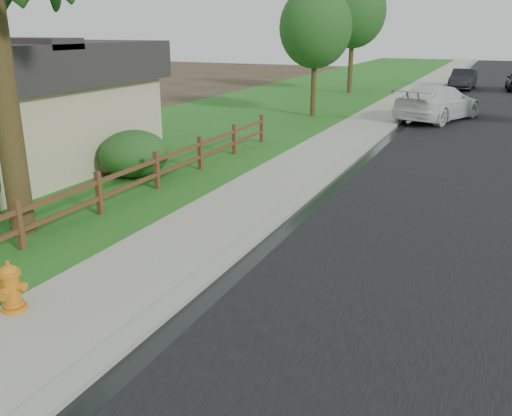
% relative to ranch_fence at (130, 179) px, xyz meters
% --- Properties ---
extents(ground, '(120.00, 120.00, 0.00)m').
position_rel_ranch_fence_xyz_m(ground, '(3.60, -6.40, -0.62)').
color(ground, '#382D1E').
extents(road, '(8.00, 90.00, 0.02)m').
position_rel_ranch_fence_xyz_m(road, '(8.20, 28.60, -0.61)').
color(road, black).
rests_on(road, ground).
extents(curb, '(0.40, 90.00, 0.12)m').
position_rel_ranch_fence_xyz_m(curb, '(4.00, 28.60, -0.56)').
color(curb, gray).
rests_on(curb, ground).
extents(wet_gutter, '(0.50, 90.00, 0.00)m').
position_rel_ranch_fence_xyz_m(wet_gutter, '(4.35, 28.60, -0.60)').
color(wet_gutter, black).
rests_on(wet_gutter, road).
extents(sidewalk, '(2.20, 90.00, 0.10)m').
position_rel_ranch_fence_xyz_m(sidewalk, '(2.70, 28.60, -0.57)').
color(sidewalk, '#9F9C8B').
rests_on(sidewalk, ground).
extents(grass_strip, '(1.60, 90.00, 0.06)m').
position_rel_ranch_fence_xyz_m(grass_strip, '(0.80, 28.60, -0.59)').
color(grass_strip, '#19581C').
rests_on(grass_strip, ground).
extents(lawn_near, '(9.00, 90.00, 0.04)m').
position_rel_ranch_fence_xyz_m(lawn_near, '(-4.40, 28.60, -0.60)').
color(lawn_near, '#19581C').
rests_on(lawn_near, ground).
extents(ranch_fence, '(0.12, 16.92, 1.10)m').
position_rel_ranch_fence_xyz_m(ranch_fence, '(0.00, 0.00, 0.00)').
color(ranch_fence, '#473317').
rests_on(ranch_fence, ground).
extents(fire_hydrant, '(0.55, 0.44, 0.83)m').
position_rel_ranch_fence_xyz_m(fire_hydrant, '(1.90, -5.56, -0.14)').
color(fire_hydrant, orange).
rests_on(fire_hydrant, sidewalk).
extents(white_suv, '(4.10, 6.24, 1.68)m').
position_rel_ranch_fence_xyz_m(white_suv, '(5.60, 16.88, 0.24)').
color(white_suv, silver).
rests_on(white_suv, road).
extents(dark_car_far, '(1.72, 4.46, 1.45)m').
position_rel_ranch_fence_xyz_m(dark_car_far, '(5.60, 32.29, 0.13)').
color(dark_car_far, black).
rests_on(dark_car_far, road).
extents(boulder, '(1.14, 0.92, 0.68)m').
position_rel_ranch_fence_xyz_m(boulder, '(-2.40, 2.02, -0.28)').
color(boulder, brown).
rests_on(boulder, ground).
extents(shrub_d, '(2.62, 2.62, 1.41)m').
position_rel_ranch_fence_xyz_m(shrub_d, '(-1.45, 2.16, 0.09)').
color(shrub_d, '#1D4C1B').
rests_on(shrub_d, ground).
extents(tree_near_left, '(3.54, 3.54, 6.27)m').
position_rel_ranch_fence_xyz_m(tree_near_left, '(-0.30, 15.55, 3.70)').
color(tree_near_left, '#332715').
rests_on(tree_near_left, ground).
extents(tree_mid_left, '(4.32, 4.32, 7.72)m').
position_rel_ranch_fence_xyz_m(tree_mid_left, '(-1.36, 26.61, 4.71)').
color(tree_mid_left, '#332715').
rests_on(tree_mid_left, ground).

